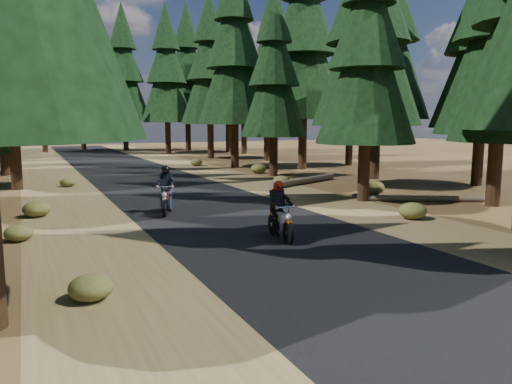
# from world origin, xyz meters

# --- Properties ---
(ground) EXTENTS (120.00, 120.00, 0.00)m
(ground) POSITION_xyz_m (0.00, 0.00, 0.00)
(ground) COLOR #433018
(ground) RESTS_ON ground
(road) EXTENTS (6.00, 100.00, 0.01)m
(road) POSITION_xyz_m (0.00, 5.00, 0.01)
(road) COLOR black
(road) RESTS_ON ground
(shoulder_l) EXTENTS (3.20, 100.00, 0.01)m
(shoulder_l) POSITION_xyz_m (-4.60, 5.00, 0.00)
(shoulder_l) COLOR brown
(shoulder_l) RESTS_ON ground
(shoulder_r) EXTENTS (3.20, 100.00, 0.01)m
(shoulder_r) POSITION_xyz_m (4.60, 5.00, 0.00)
(shoulder_r) COLOR brown
(shoulder_r) RESTS_ON ground
(pine_forest) EXTENTS (34.59, 55.08, 16.32)m
(pine_forest) POSITION_xyz_m (-0.02, 21.05, 7.89)
(pine_forest) COLOR black
(pine_forest) RESTS_ON ground
(log_near) EXTENTS (4.99, 2.63, 0.32)m
(log_near) POSITION_xyz_m (6.63, 10.07, 0.16)
(log_near) COLOR #4C4233
(log_near) RESTS_ON ground
(log_far) EXTENTS (4.01, 2.37, 0.24)m
(log_far) POSITION_xyz_m (8.15, 3.29, 0.12)
(log_far) COLOR #4C4233
(log_far) RESTS_ON ground
(understory_shrubs) EXTENTS (15.99, 31.03, 0.64)m
(understory_shrubs) POSITION_xyz_m (1.66, 7.18, 0.27)
(understory_shrubs) COLOR #474C1E
(understory_shrubs) RESTS_ON ground
(rider_lead) EXTENTS (0.72, 1.78, 1.55)m
(rider_lead) POSITION_xyz_m (0.07, 0.11, 0.52)
(rider_lead) COLOR beige
(rider_lead) RESTS_ON road
(rider_follow) EXTENTS (1.13, 1.90, 1.63)m
(rider_follow) POSITION_xyz_m (-1.73, 5.00, 0.55)
(rider_follow) COLOR maroon
(rider_follow) RESTS_ON road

